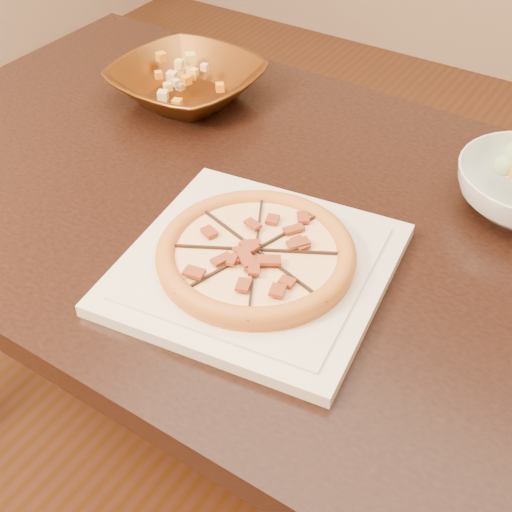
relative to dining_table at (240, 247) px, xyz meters
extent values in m
cube|color=#40200A|center=(0.11, 0.13, -0.65)|extent=(4.00, 4.00, 0.02)
cube|color=black|center=(0.00, 0.00, 0.09)|extent=(1.29, 0.84, 0.04)
cylinder|color=black|center=(-0.56, 0.33, -0.28)|extent=(0.07, 0.07, 0.71)
cube|color=beige|center=(0.12, -0.14, 0.12)|extent=(0.38, 0.38, 0.02)
cube|color=beige|center=(0.12, -0.14, 0.13)|extent=(0.32, 0.32, 0.00)
cylinder|color=orange|center=(0.12, -0.14, 0.14)|extent=(0.26, 0.26, 0.01)
torus|color=orange|center=(0.12, -0.14, 0.15)|extent=(0.26, 0.26, 0.03)
cylinder|color=#FFD9A6|center=(0.12, -0.14, 0.15)|extent=(0.21, 0.21, 0.01)
cube|color=black|center=(0.12, -0.14, 0.15)|extent=(0.08, 0.25, 0.01)
cube|color=black|center=(0.12, -0.14, 0.15)|extent=(0.13, 0.23, 0.01)
cube|color=black|center=(0.12, -0.14, 0.15)|extent=(0.25, 0.08, 0.01)
cube|color=black|center=(0.12, -0.14, 0.15)|extent=(0.23, 0.13, 0.01)
cube|color=#A24317|center=(0.14, -0.15, 0.16)|extent=(0.03, 0.02, 0.00)
cube|color=#A24317|center=(0.17, -0.14, 0.16)|extent=(0.02, 0.01, 0.00)
cube|color=#A24317|center=(0.19, -0.13, 0.16)|extent=(0.03, 0.02, 0.00)
cube|color=#A24317|center=(0.15, -0.13, 0.16)|extent=(0.03, 0.02, 0.00)
cube|color=#A24317|center=(0.16, -0.11, 0.16)|extent=(0.03, 0.03, 0.00)
cube|color=#A24317|center=(0.16, -0.08, 0.16)|extent=(0.02, 0.03, 0.00)
cube|color=#A24317|center=(0.13, -0.11, 0.16)|extent=(0.02, 0.03, 0.00)
cube|color=#A24317|center=(0.12, -0.09, 0.16)|extent=(0.02, 0.03, 0.00)
cube|color=#A24317|center=(0.09, -0.07, 0.16)|extent=(0.02, 0.03, 0.00)
cube|color=#A24317|center=(0.10, -0.11, 0.16)|extent=(0.03, 0.03, 0.00)
cube|color=#A24317|center=(0.07, -0.11, 0.16)|extent=(0.03, 0.02, 0.00)
cube|color=#A24317|center=(0.10, -0.14, 0.16)|extent=(0.03, 0.02, 0.00)
cube|color=#A24317|center=(0.08, -0.14, 0.16)|extent=(0.02, 0.01, 0.00)
cube|color=#A24317|center=(0.06, -0.16, 0.16)|extent=(0.03, 0.02, 0.00)
cube|color=#A24317|center=(0.10, -0.16, 0.16)|extent=(0.03, 0.02, 0.00)
cube|color=#A24317|center=(0.09, -0.19, 0.16)|extent=(0.03, 0.03, 0.00)
cube|color=#A24317|center=(0.09, -0.22, 0.16)|extent=(0.02, 0.03, 0.00)
cube|color=#A24317|center=(0.12, -0.18, 0.16)|extent=(0.02, 0.03, 0.00)
cube|color=#A24317|center=(0.13, -0.21, 0.16)|extent=(0.02, 0.03, 0.00)
cube|color=#A24317|center=(0.13, -0.16, 0.16)|extent=(0.02, 0.03, 0.00)
cube|color=#A24317|center=(0.15, -0.18, 0.16)|extent=(0.03, 0.03, 0.00)
cube|color=#A24317|center=(0.18, -0.18, 0.16)|extent=(0.03, 0.02, 0.00)
imported|color=brown|center=(-0.24, 0.19, 0.15)|extent=(0.28, 0.28, 0.06)
cube|color=#E1B37E|center=(-0.24, 0.19, 0.19)|extent=(0.03, 0.03, 0.03)
cube|color=orange|center=(-0.22, 0.20, 0.19)|extent=(0.03, 0.03, 0.03)
cube|color=#F5C852|center=(-0.22, 0.22, 0.19)|extent=(0.03, 0.03, 0.03)
cube|color=#E1B37E|center=(-0.22, 0.24, 0.19)|extent=(0.03, 0.03, 0.03)
cube|color=orange|center=(-0.24, 0.20, 0.19)|extent=(0.03, 0.03, 0.03)
cube|color=#F5C852|center=(-0.25, 0.22, 0.19)|extent=(0.03, 0.03, 0.03)
cube|color=#E1B37E|center=(-0.27, 0.22, 0.19)|extent=(0.03, 0.03, 0.03)
cube|color=orange|center=(-0.24, 0.19, 0.19)|extent=(0.03, 0.03, 0.03)
cube|color=#F5C852|center=(-0.26, 0.19, 0.19)|extent=(0.03, 0.03, 0.03)
cube|color=#E1B37E|center=(-0.28, 0.18, 0.19)|extent=(0.03, 0.03, 0.03)
cube|color=orange|center=(-0.28, 0.15, 0.19)|extent=(0.03, 0.03, 0.03)
cube|color=#F5C852|center=(-0.25, 0.18, 0.19)|extent=(0.03, 0.03, 0.03)
cube|color=#E1B37E|center=(-0.24, 0.16, 0.19)|extent=(0.03, 0.03, 0.03)
cube|color=orange|center=(-0.22, 0.15, 0.19)|extent=(0.03, 0.03, 0.03)
cube|color=#F5C852|center=(-0.24, 0.19, 0.19)|extent=(0.03, 0.03, 0.03)
cube|color=#E1B37E|center=(-0.22, 0.18, 0.19)|extent=(0.03, 0.03, 0.03)
sphere|color=#BDCE8B|center=(0.35, 0.17, 0.20)|extent=(0.04, 0.04, 0.04)
camera|label=1|loc=(0.51, -0.74, 0.76)|focal=50.00mm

